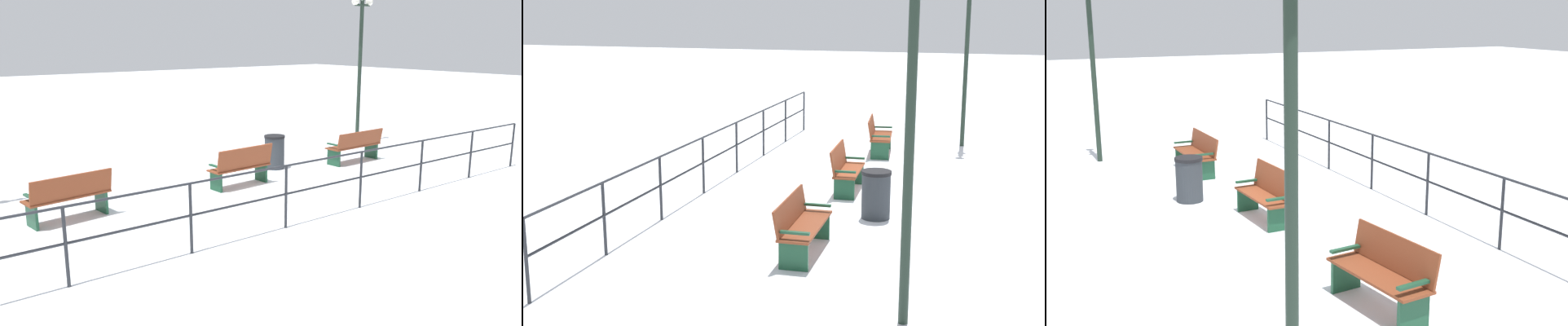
# 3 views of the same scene
# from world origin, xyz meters

# --- Properties ---
(ground_plane) EXTENTS (80.00, 80.00, 0.00)m
(ground_plane) POSITION_xyz_m (0.00, 0.00, 0.00)
(ground_plane) COLOR white
(ground_plane) RESTS_ON ground
(bench_nearest) EXTENTS (0.58, 1.70, 0.86)m
(bench_nearest) POSITION_xyz_m (0.05, -3.82, 0.46)
(bench_nearest) COLOR brown
(bench_nearest) RESTS_ON ground
(bench_second) EXTENTS (0.58, 1.51, 0.93)m
(bench_second) POSITION_xyz_m (-0.08, -0.00, 0.48)
(bench_second) COLOR brown
(bench_second) RESTS_ON ground
(bench_third) EXTENTS (0.71, 1.57, 0.90)m
(bench_third) POSITION_xyz_m (-0.06, 3.81, 0.47)
(bench_third) COLOR brown
(bench_third) RESTS_ON ground
(lamppost_near) EXTENTS (0.22, 0.83, 4.43)m
(lamppost_near) POSITION_xyz_m (1.88, -5.87, 2.85)
(lamppost_near) COLOR #1E2D23
(lamppost_near) RESTS_ON ground
(waterfront_railing) EXTENTS (0.05, 13.33, 1.14)m
(waterfront_railing) POSITION_xyz_m (-2.73, 0.00, 0.76)
(waterfront_railing) COLOR #26282D
(waterfront_railing) RESTS_ON ground
(trash_bin) EXTENTS (0.53, 0.53, 0.85)m
(trash_bin) POSITION_xyz_m (0.83, -1.68, 0.43)
(trash_bin) COLOR #2D3338
(trash_bin) RESTS_ON ground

